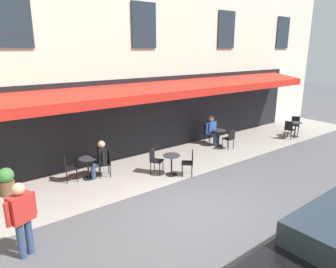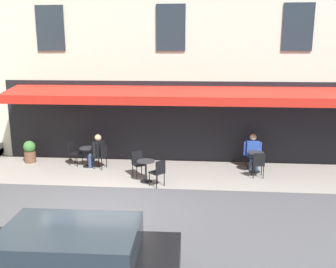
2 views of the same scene
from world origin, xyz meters
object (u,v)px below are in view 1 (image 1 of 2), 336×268
object	(u,v)px
cafe_chair_black_corner_right	(230,137)
cafe_chair_black_by_window	(190,161)
walking_pedestrian_in_red	(22,214)
cafe_table_near_entrance	(219,136)
cafe_table_far_end	(295,127)
potted_plant_under_sign	(7,181)
cafe_chair_black_under_awning	(295,123)
cafe_table_streetside	(172,162)
cafe_table_mid_terrace	(88,165)
seated_companion_in_black	(100,158)
cafe_chair_black_near_door	(289,128)
cafe_chair_black_kerbside	(107,161)
cafe_chair_black_facing_street	(208,132)
cafe_chair_black_corner_left	(68,166)
cafe_chair_black_back_row	(155,158)

from	to	relation	value
cafe_chair_black_corner_right	cafe_chair_black_by_window	world-z (taller)	same
cafe_chair_black_by_window	walking_pedestrian_in_red	xyz separation A→B (m)	(5.67, 1.14, 0.44)
cafe_table_near_entrance	cafe_table_far_end	world-z (taller)	same
cafe_chair_black_corner_right	potted_plant_under_sign	xyz separation A→B (m)	(8.77, -1.09, -0.10)
cafe_table_near_entrance	potted_plant_under_sign	size ratio (longest dim) A/B	0.86
cafe_chair_black_by_window	potted_plant_under_sign	size ratio (longest dim) A/B	1.04
cafe_chair_black_by_window	cafe_chair_black_under_awning	bearing A→B (deg)	-174.03
cafe_table_streetside	walking_pedestrian_in_red	distance (m)	5.44
cafe_table_mid_terrace	seated_companion_in_black	bearing A→B (deg)	162.68
potted_plant_under_sign	cafe_table_near_entrance	bearing A→B (deg)	176.99
cafe_table_near_entrance	cafe_chair_black_near_door	size ratio (longest dim) A/B	0.82
cafe_table_streetside	walking_pedestrian_in_red	size ratio (longest dim) A/B	0.44
cafe_chair_black_near_door	seated_companion_in_black	bearing A→B (deg)	-7.84
cafe_chair_black_corner_right	walking_pedestrian_in_red	size ratio (longest dim) A/B	0.54
cafe_table_streetside	cafe_chair_black_by_window	size ratio (longest dim) A/B	0.82
cafe_chair_black_near_door	walking_pedestrian_in_red	bearing A→B (deg)	7.28
cafe_chair_black_corner_right	cafe_chair_black_under_awning	xyz separation A→B (m)	(-4.74, 0.31, 0.00)
cafe_chair_black_kerbside	cafe_table_near_entrance	bearing A→B (deg)	-179.20
walking_pedestrian_in_red	seated_companion_in_black	bearing A→B (deg)	-137.03
cafe_table_mid_terrace	cafe_chair_black_under_awning	bearing A→B (deg)	174.56
cafe_table_mid_terrace	cafe_chair_black_under_awning	size ratio (longest dim) A/B	0.82
cafe_chair_black_facing_street	cafe_chair_black_under_awning	xyz separation A→B (m)	(-4.82, 1.57, 0.00)
walking_pedestrian_in_red	potted_plant_under_sign	size ratio (longest dim) A/B	1.94
cafe_chair_black_under_awning	cafe_chair_black_near_door	bearing A→B (deg)	17.93
cafe_table_mid_terrace	seated_companion_in_black	distance (m)	0.47
cafe_chair_black_corner_right	potted_plant_under_sign	world-z (taller)	cafe_chair_black_corner_right
cafe_chair_black_facing_street	cafe_chair_black_kerbside	world-z (taller)	same
cafe_table_mid_terrace	walking_pedestrian_in_red	world-z (taller)	walking_pedestrian_in_red
cafe_chair_black_under_awning	cafe_chair_black_corner_left	bearing A→B (deg)	-6.07
cafe_table_near_entrance	cafe_chair_black_by_window	xyz separation A→B (m)	(3.36, 1.79, 0.06)
cafe_chair_black_near_door	cafe_table_near_entrance	bearing A→B (deg)	-20.19
cafe_table_streetside	seated_companion_in_black	bearing A→B (deg)	-33.47
cafe_chair_black_back_row	potted_plant_under_sign	bearing A→B (deg)	-16.05
cafe_chair_black_corner_left	cafe_table_mid_terrace	bearing A→B (deg)	162.65
cafe_chair_black_back_row	cafe_chair_black_near_door	distance (m)	7.80
cafe_chair_black_under_awning	potted_plant_under_sign	distance (m)	13.59
cafe_chair_black_back_row	cafe_table_far_end	world-z (taller)	cafe_chair_black_back_row
cafe_chair_black_corner_right	cafe_chair_black_under_awning	size ratio (longest dim) A/B	1.00
seated_companion_in_black	cafe_chair_black_corner_right	bearing A→B (deg)	174.04
cafe_chair_black_back_row	seated_companion_in_black	size ratio (longest dim) A/B	0.69
cafe_table_streetside	potted_plant_under_sign	bearing A→B (deg)	-20.49
cafe_table_streetside	seated_companion_in_black	size ratio (longest dim) A/B	0.57
cafe_chair_black_back_row	cafe_chair_black_corner_left	bearing A→B (deg)	-23.01
cafe_chair_black_facing_street	cafe_chair_black_near_door	bearing A→B (deg)	151.88
cafe_table_far_end	cafe_chair_black_facing_street	bearing A→B (deg)	-23.98
cafe_chair_black_kerbside	cafe_chair_black_under_awning	bearing A→B (deg)	175.27
seated_companion_in_black	potted_plant_under_sign	distance (m)	2.91
cafe_table_mid_terrace	cafe_table_streetside	world-z (taller)	same
cafe_table_near_entrance	cafe_chair_black_facing_street	size ratio (longest dim) A/B	0.82
cafe_chair_black_corner_right	potted_plant_under_sign	size ratio (longest dim) A/B	1.04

